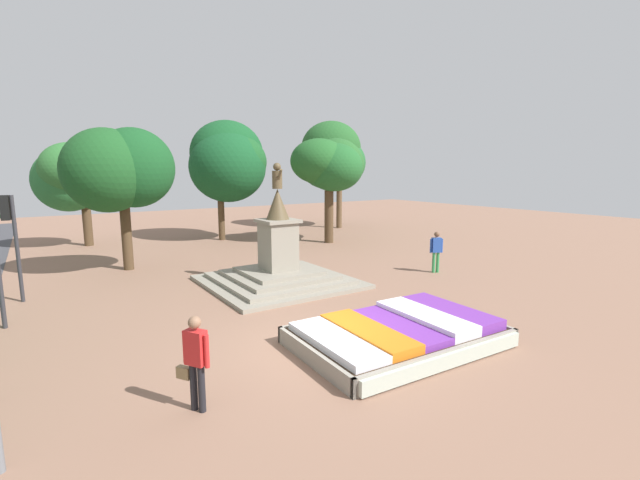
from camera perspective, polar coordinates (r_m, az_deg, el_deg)
The scene contains 11 objects.
ground_plane at distance 10.86m, azimuth -0.08°, elevation -14.12°, with size 80.46×80.46×0.00m, color #8C6651.
flower_planter at distance 11.14m, azimuth 10.67°, elevation -12.12°, with size 5.18×3.57×0.65m.
statue_monument at distance 16.51m, azimuth -5.55°, elevation -3.40°, with size 5.27×5.27×4.60m.
traffic_light_far_corner at distance 17.02m, azimuth -35.93°, elevation 1.31°, with size 0.42×0.30×3.54m.
pedestrian_with_handbag at distance 8.20m, azimuth -16.29°, elevation -14.79°, with size 0.48×0.65×1.79m.
pedestrian_near_planter at distance 18.82m, azimuth 15.24°, elevation -1.15°, with size 0.52×0.36×1.76m.
park_tree_far_left at distance 25.85m, azimuth 1.36°, elevation 9.96°, with size 4.69×4.21×6.25m.
park_tree_behind_statue at distance 33.25m, azimuth 1.55°, elevation 11.07°, with size 5.38×4.84×8.03m.
park_tree_far_right at distance 19.77m, azimuth -25.49°, elevation 8.27°, with size 4.41×3.66×6.08m.
park_tree_street_side at distance 27.63m, azimuth -30.42°, elevation 7.34°, with size 3.64×3.95×5.84m.
park_tree_mid_canopy at distance 27.65m, azimuth -12.05°, elevation 10.24°, with size 4.89×5.25×7.44m.
Camera 1 is at (-5.52, -8.31, 4.30)m, focal length 24.00 mm.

